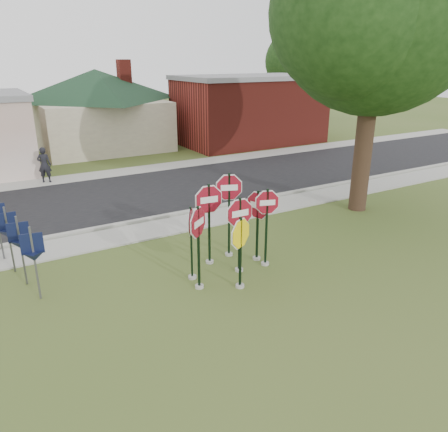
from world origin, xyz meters
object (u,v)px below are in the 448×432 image
stop_sign_yellow (240,244)px  stop_sign_left (198,236)px  oak_tree (379,7)px  pedestrian (44,165)px  stop_sign_center (240,224)px

stop_sign_yellow → stop_sign_left: size_ratio=0.87×
oak_tree → pedestrian: (-10.43, 10.64, -6.65)m
stop_sign_center → stop_sign_yellow: bearing=-120.7°
stop_sign_center → stop_sign_left: (-1.47, -0.30, 0.06)m
stop_sign_center → pedestrian: (-3.23, 12.93, -0.53)m
stop_sign_center → stop_sign_yellow: (-0.49, -0.83, -0.19)m
stop_sign_left → pedestrian: (-1.76, 13.23, -0.58)m
stop_sign_left → oak_tree: size_ratio=0.22×
oak_tree → stop_sign_yellow: bearing=-157.9°
stop_sign_left → pedestrian: stop_sign_left is taller
stop_sign_yellow → oak_tree: size_ratio=0.19×
oak_tree → stop_sign_left: bearing=-163.4°
stop_sign_center → oak_tree: bearing=17.6°
pedestrian → stop_sign_center: bearing=127.2°
stop_sign_left → oak_tree: 10.89m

